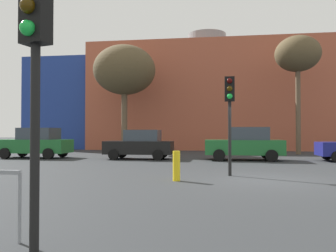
% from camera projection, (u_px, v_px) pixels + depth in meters
% --- Properties ---
extents(ground_plane, '(200.00, 200.00, 0.00)m').
position_uv_depth(ground_plane, '(266.00, 180.00, 11.37)').
color(ground_plane, '#2D3033').
extents(building_backdrop, '(35.65, 12.42, 12.05)m').
position_uv_depth(building_backdrop, '(207.00, 102.00, 36.34)').
color(building_backdrop, '#B2563D').
rests_on(building_backdrop, ground_plane).
extents(parked_car_0, '(4.34, 2.13, 1.88)m').
position_uv_depth(parked_car_0, '(36.00, 143.00, 21.41)').
color(parked_car_0, '#1E662D').
rests_on(parked_car_0, ground_plane).
extents(parked_car_1, '(4.03, 1.98, 1.75)m').
position_uv_depth(parked_car_1, '(140.00, 145.00, 20.48)').
color(parked_car_1, black).
rests_on(parked_car_1, ground_plane).
extents(parked_car_2, '(4.36, 2.14, 1.89)m').
position_uv_depth(parked_car_2, '(245.00, 144.00, 19.61)').
color(parked_car_2, '#1E662D').
rests_on(parked_car_2, ground_plane).
extents(traffic_light_near_left, '(0.41, 0.39, 3.60)m').
position_uv_depth(traffic_light_near_left, '(34.00, 48.00, 4.38)').
color(traffic_light_near_left, black).
rests_on(traffic_light_near_left, ground_plane).
extents(traffic_light_island, '(0.36, 0.36, 3.62)m').
position_uv_depth(traffic_light_island, '(230.00, 103.00, 12.51)').
color(traffic_light_island, black).
rests_on(traffic_light_island, ground_plane).
extents(bare_tree_0, '(3.29, 3.29, 8.71)m').
position_uv_depth(bare_tree_0, '(298.00, 55.00, 25.18)').
color(bare_tree_0, brown).
rests_on(bare_tree_0, ground_plane).
extents(bare_tree_1, '(4.96, 4.96, 8.59)m').
position_uv_depth(bare_tree_1, '(124.00, 71.00, 27.40)').
color(bare_tree_1, brown).
rests_on(bare_tree_1, ground_plane).
extents(bollard_yellow_0, '(0.24, 0.24, 0.97)m').
position_uv_depth(bollard_yellow_0, '(176.00, 166.00, 11.16)').
color(bollard_yellow_0, yellow).
rests_on(bollard_yellow_0, ground_plane).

